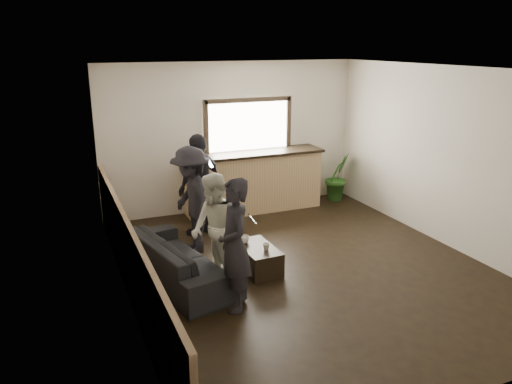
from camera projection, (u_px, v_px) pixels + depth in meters
name	position (u px, v px, depth m)	size (l,w,h in m)	color
ground	(305.00, 268.00, 7.22)	(5.00, 6.00, 0.01)	black
room_shell	(258.00, 175.00, 6.52)	(5.01, 6.01, 2.80)	silver
bar_counter	(253.00, 178.00, 9.53)	(2.70, 0.68, 2.13)	tan
sofa	(179.00, 259.00, 6.77)	(2.10, 0.82, 0.61)	black
coffee_table	(258.00, 258.00, 7.10)	(0.45, 0.80, 0.36)	black
cup_a	(245.00, 239.00, 7.18)	(0.13, 0.13, 0.10)	silver
cup_b	(266.00, 247.00, 6.93)	(0.10, 0.10, 0.09)	silver
potted_plant	(337.00, 177.00, 10.22)	(0.53, 0.43, 0.97)	#2D6623
person_a	(234.00, 245.00, 5.92)	(0.50, 0.64, 1.64)	black
person_b	(215.00, 230.00, 6.59)	(0.66, 0.80, 1.51)	beige
person_c	(192.00, 200.00, 7.56)	(0.67, 1.10, 1.66)	black
person_d	(200.00, 185.00, 8.25)	(1.07, 0.92, 1.72)	black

